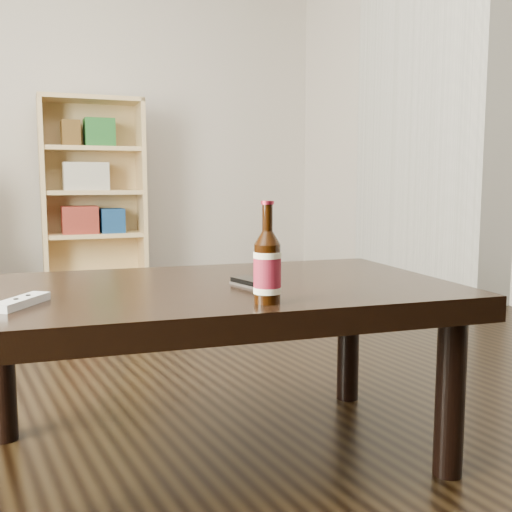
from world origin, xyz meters
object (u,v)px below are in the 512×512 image
coffee_table (211,308)px  beer_bottle (267,267)px  remote (21,302)px  bookshelf (92,188)px  phone (249,282)px

coffee_table → beer_bottle: (0.01, -0.29, 0.15)m
beer_bottle → remote: size_ratio=1.52×
beer_bottle → remote: 0.57m
bookshelf → phone: (-0.32, -3.19, -0.22)m
bookshelf → beer_bottle: size_ratio=5.86×
bookshelf → phone: bearing=-88.2°
bookshelf → phone: bookshelf is taller
bookshelf → remote: size_ratio=8.92×
phone → remote: 0.59m
phone → remote: (-0.59, 0.01, 0.00)m
bookshelf → beer_bottle: bookshelf is taller
bookshelf → coffee_table: (-0.41, -3.13, -0.30)m
beer_bottle → coffee_table: bearing=92.7°
coffee_table → remote: bearing=-173.7°
coffee_table → phone: size_ratio=12.23×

